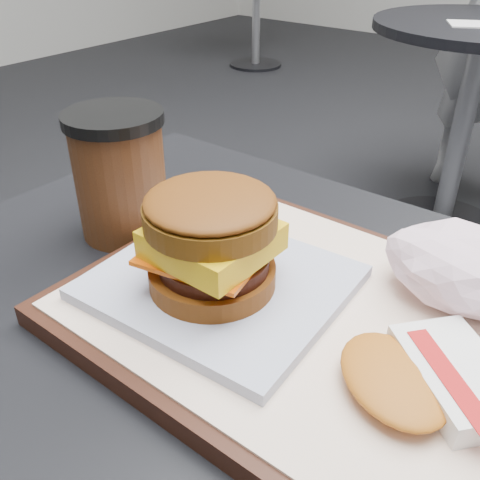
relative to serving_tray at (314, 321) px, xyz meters
name	(u,v)px	position (x,y,z in m)	size (l,w,h in m)	color
serving_tray	(314,321)	(0.00, 0.00, 0.00)	(0.38, 0.28, 0.02)	black
breakfast_sandwich	(214,251)	(-0.08, -0.03, 0.05)	(0.20, 0.18, 0.09)	silver
hash_brown	(428,377)	(0.10, -0.02, 0.02)	(0.14, 0.13, 0.02)	white
crumpled_wrapper	(467,268)	(0.08, 0.09, 0.04)	(0.12, 0.10, 0.06)	white
coffee_cup	(120,170)	(-0.23, 0.01, 0.06)	(0.09, 0.09, 0.13)	#452310
neighbor_table	(472,85)	(-0.34, 1.60, -0.23)	(0.70, 0.70, 0.75)	black
napkin	(470,24)	(-0.37, 1.51, -0.03)	(0.12, 0.12, 0.00)	silver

